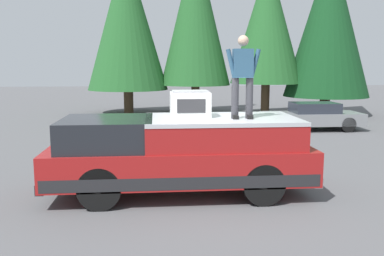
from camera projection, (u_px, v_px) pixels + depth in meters
The scene contains 9 objects.
ground_plane at pixel (212, 193), 8.94m from camera, with size 90.00×90.00×0.00m, color #565659.
pickup_truck at pixel (180, 154), 8.81m from camera, with size 2.01×5.54×1.65m.
compressor_unit at pixel (190, 104), 8.82m from camera, with size 0.65×0.84×0.56m.
person_on_truck_bed at pixel (243, 75), 8.43m from camera, with size 0.29×0.72×1.69m.
parked_car_grey at pixel (312, 116), 17.53m from camera, with size 1.64×4.10×1.16m.
conifer_far_left at pixel (329, 22), 22.11m from camera, with size 4.54×4.54×9.02m.
conifer_left at pixel (267, 22), 22.31m from camera, with size 3.90×3.90×8.34m.
conifer_center_left at pixel (195, 13), 23.04m from camera, with size 3.94×3.94×9.57m.
conifer_center_right at pixel (127, 20), 22.76m from camera, with size 4.46×4.46×9.04m.
Camera 1 is at (-8.55, 1.18, 2.76)m, focal length 38.73 mm.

